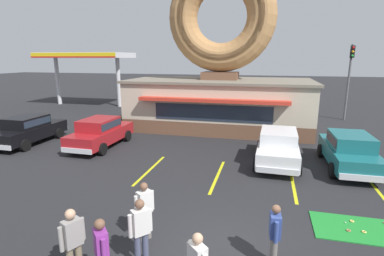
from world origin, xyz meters
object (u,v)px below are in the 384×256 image
object	(u,v)px
car_red	(100,131)
car_white	(278,145)
car_teal	(349,150)
traffic_light_pole	(350,72)
pedestrian_crossing_woman	(141,229)
pedestrian_hooded_kid	(73,241)
car_black	(28,129)
pedestrian_leather_jacket_man	(145,208)
golf_ball	(345,223)
trash_bin	(121,123)
pedestrian_clipboard_woman	(275,233)
pedestrian_beanie_man	(102,252)

from	to	relation	value
car_red	car_white	xyz separation A→B (m)	(9.38, -0.37, 0.00)
car_teal	traffic_light_pole	bearing A→B (deg)	78.22
pedestrian_crossing_woman	pedestrian_hooded_kid	bearing A→B (deg)	-147.92
traffic_light_pole	car_black	bearing A→B (deg)	-148.68
pedestrian_leather_jacket_man	golf_ball	bearing A→B (deg)	21.31
golf_ball	car_red	world-z (taller)	car_red
car_white	car_black	bearing A→B (deg)	-179.84
trash_bin	pedestrian_crossing_woman	bearing A→B (deg)	-60.93
pedestrian_clipboard_woman	pedestrian_beanie_man	distance (m)	3.87
traffic_light_pole	pedestrian_leather_jacket_man	bearing A→B (deg)	-115.76
car_teal	pedestrian_leather_jacket_man	world-z (taller)	pedestrian_leather_jacket_man
golf_ball	pedestrian_hooded_kid	bearing A→B (deg)	-148.58
car_black	pedestrian_beanie_man	bearing A→B (deg)	-42.18
car_teal	car_red	distance (m)	12.40
trash_bin	golf_ball	bearing A→B (deg)	-37.48
pedestrian_beanie_man	car_black	bearing A→B (deg)	137.82
car_white	trash_bin	world-z (taller)	car_white
golf_ball	car_white	world-z (taller)	car_white
car_white	pedestrian_crossing_woman	xyz separation A→B (m)	(-3.30, -8.12, 0.06)
car_black	pedestrian_hooded_kid	world-z (taller)	pedestrian_hooded_kid
golf_ball	pedestrian_beanie_man	distance (m)	6.96
traffic_light_pole	car_red	bearing A→B (deg)	-142.84
car_black	pedestrian_crossing_woman	world-z (taller)	pedestrian_crossing_woman
car_black	pedestrian_crossing_woman	size ratio (longest dim) A/B	2.71
pedestrian_leather_jacket_man	pedestrian_crossing_woman	xyz separation A→B (m)	(0.32, -0.99, 0.03)
car_teal	trash_bin	world-z (taller)	car_teal
car_black	pedestrian_leather_jacket_man	distance (m)	12.33
car_white	pedestrian_beanie_man	bearing A→B (deg)	-112.45
car_red	car_black	distance (m)	4.34
pedestrian_beanie_man	car_white	bearing A→B (deg)	67.55
car_teal	car_white	size ratio (longest dim) A/B	0.99
pedestrian_clipboard_woman	pedestrian_crossing_woman	distance (m)	3.12
golf_ball	pedestrian_clipboard_woman	bearing A→B (deg)	-131.92
car_red	trash_bin	bearing A→B (deg)	101.08
trash_bin	pedestrian_beanie_man	bearing A→B (deg)	-64.26
pedestrian_crossing_woman	trash_bin	distance (m)	14.07
golf_ball	pedestrian_leather_jacket_man	xyz separation A→B (m)	(-5.45, -2.13, 0.86)
golf_ball	car_black	xyz separation A→B (m)	(-15.55, 4.96, 0.82)
car_black	pedestrian_leather_jacket_man	xyz separation A→B (m)	(10.09, -7.09, 0.04)
trash_bin	car_black	bearing A→B (deg)	-130.34
pedestrian_hooded_kid	pedestrian_leather_jacket_man	xyz separation A→B (m)	(0.92, 1.77, -0.03)
car_red	trash_bin	world-z (taller)	car_red
car_red	pedestrian_beanie_man	bearing A→B (deg)	-59.14
car_red	pedestrian_leather_jacket_man	bearing A→B (deg)	-52.45
golf_ball	pedestrian_crossing_woman	world-z (taller)	pedestrian_crossing_woman
golf_ball	trash_bin	size ratio (longest dim) A/B	0.04
car_teal	pedestrian_leather_jacket_man	xyz separation A→B (m)	(-6.63, -7.16, 0.04)
golf_ball	pedestrian_leather_jacket_man	distance (m)	5.92
pedestrian_beanie_man	trash_bin	size ratio (longest dim) A/B	1.71
pedestrian_crossing_woman	pedestrian_leather_jacket_man	bearing A→B (deg)	107.91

